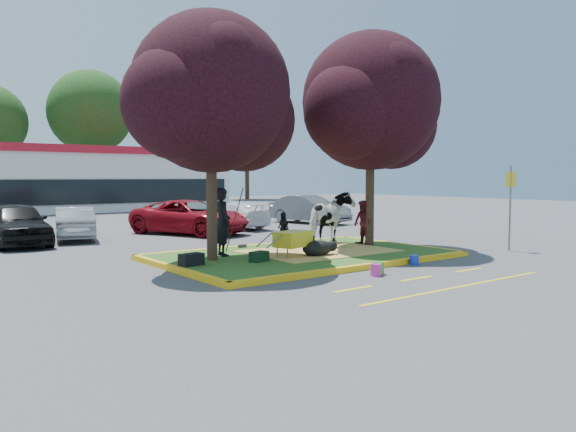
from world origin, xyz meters
TOP-DOWN VIEW (x-y plane):
  - ground at (0.00, 0.00)m, footprint 90.00×90.00m
  - median_island at (0.00, 0.00)m, footprint 8.00×5.00m
  - curb_near at (0.00, -2.58)m, footprint 8.30×0.16m
  - curb_far at (0.00, 2.58)m, footprint 8.30×0.16m
  - curb_left at (-4.08, 0.00)m, footprint 0.16×5.30m
  - curb_right at (4.08, 0.00)m, footprint 0.16×5.30m
  - straw_bedding at (0.60, 0.00)m, footprint 4.20×3.00m
  - tree_purple_left at (-2.78, 0.38)m, footprint 5.06×4.20m
  - tree_purple_right at (2.92, 0.18)m, footprint 5.30×4.40m
  - fire_lane_stripe_a at (-2.00, -4.20)m, footprint 1.10×0.12m
  - fire_lane_stripe_b at (0.00, -4.20)m, footprint 1.10×0.12m
  - fire_lane_stripe_c at (2.00, -4.20)m, footprint 1.10×0.12m
  - fire_lane_long at (0.00, -5.40)m, footprint 6.00×0.10m
  - retail_building at (2.00, 27.98)m, footprint 20.40×8.40m
  - treeline at (1.23, 37.61)m, footprint 46.58×7.80m
  - cow at (2.07, 1.15)m, footprint 2.24×1.64m
  - calf at (-0.07, -0.73)m, footprint 1.13×0.85m
  - handler at (-2.18, 0.91)m, footprint 0.55×0.75m
  - visitor_a at (2.73, 0.32)m, footprint 0.63×0.77m
  - visitor_b at (0.62, 1.82)m, footprint 0.35×0.67m
  - wheelbarrow at (-0.76, -0.51)m, footprint 1.89×0.91m
  - gear_bag_dark at (-3.70, -0.14)m, footprint 0.64×0.42m
  - gear_bag_green at (-1.97, -0.60)m, footprint 0.57×0.45m
  - sign_post at (6.27, -2.70)m, footprint 0.37×0.14m
  - bucket_green at (-0.26, -3.23)m, footprint 0.36×0.36m
  - bucket_pink at (-0.48, -3.37)m, footprint 0.31×0.31m
  - bucket_blue at (1.56, -2.80)m, footprint 0.28×0.28m
  - car_black at (-6.00, 8.34)m, footprint 1.88×4.43m
  - car_silver at (-3.90, 8.89)m, footprint 2.18×3.96m
  - car_red at (0.52, 8.16)m, footprint 4.19×5.59m
  - car_white at (3.22, 9.31)m, footprint 2.26×4.33m
  - car_grey at (7.86, 9.37)m, footprint 2.43×4.55m

SIDE VIEW (x-z plane):
  - ground at x=0.00m, z-range 0.00..0.00m
  - fire_lane_stripe_a at x=-2.00m, z-range 0.00..0.01m
  - fire_lane_stripe_b at x=0.00m, z-range 0.00..0.01m
  - fire_lane_stripe_c at x=2.00m, z-range 0.00..0.01m
  - fire_lane_long at x=0.00m, z-range 0.00..0.01m
  - median_island at x=0.00m, z-range 0.00..0.15m
  - curb_near at x=0.00m, z-range 0.00..0.15m
  - curb_far at x=0.00m, z-range 0.00..0.15m
  - curb_left at x=-4.08m, z-range 0.00..0.15m
  - curb_right at x=4.08m, z-range 0.00..0.15m
  - bucket_blue at x=1.56m, z-range 0.00..0.26m
  - bucket_pink at x=-0.48m, z-range 0.00..0.29m
  - bucket_green at x=-0.26m, z-range 0.00..0.30m
  - straw_bedding at x=0.60m, z-range 0.15..0.16m
  - gear_bag_green at x=-1.97m, z-range 0.15..0.42m
  - gear_bag_dark at x=-3.70m, z-range 0.15..0.45m
  - calf at x=-0.07m, z-range 0.15..0.59m
  - car_white at x=3.22m, z-range 0.00..1.20m
  - car_silver at x=-3.90m, z-range 0.00..1.24m
  - wheelbarrow at x=-0.76m, z-range 0.29..1.00m
  - visitor_b at x=0.62m, z-range 0.15..1.24m
  - car_red at x=0.52m, z-range 0.00..1.41m
  - car_grey at x=7.86m, z-range 0.00..1.43m
  - car_black at x=-6.00m, z-range 0.00..1.49m
  - visitor_a at x=2.73m, z-range 0.15..1.60m
  - cow at x=2.07m, z-range 0.15..1.88m
  - handler at x=-2.18m, z-range 0.15..2.06m
  - sign_post at x=6.27m, z-range 0.33..3.04m
  - retail_building at x=2.00m, z-range 0.05..4.45m
  - tree_purple_left at x=-2.78m, z-range 1.10..7.61m
  - tree_purple_right at x=2.92m, z-range 1.15..7.97m
  - treeline at x=1.23m, z-range 0.42..15.05m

